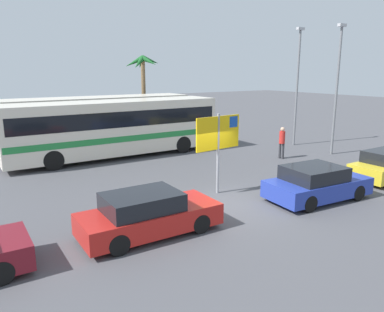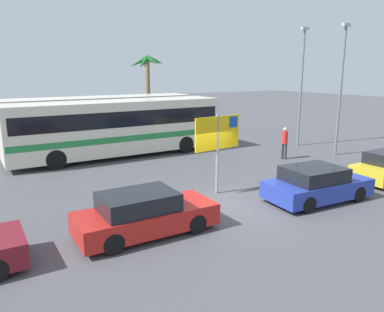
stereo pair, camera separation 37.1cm
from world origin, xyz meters
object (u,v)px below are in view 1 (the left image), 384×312
(ferry_sign, at_px, (219,136))
(car_red, at_px, (148,214))
(bus_rear_coach, at_px, (98,119))
(bus_front_coach, at_px, (115,126))
(car_blue, at_px, (317,183))
(pedestrian_by_bus, at_px, (282,140))

(ferry_sign, bearing_deg, car_red, -159.94)
(ferry_sign, bearing_deg, bus_rear_coach, 87.46)
(bus_rear_coach, bearing_deg, car_red, -103.62)
(bus_front_coach, distance_m, car_blue, 11.72)
(pedestrian_by_bus, bearing_deg, car_red, 1.71)
(car_blue, height_order, pedestrian_by_bus, pedestrian_by_bus)
(bus_front_coach, height_order, car_red, bus_front_coach)
(car_red, relative_size, car_blue, 1.02)
(bus_front_coach, relative_size, pedestrian_by_bus, 6.79)
(car_blue, bearing_deg, car_red, 178.89)
(bus_front_coach, xyz_separation_m, bus_rear_coach, (0.27, 3.62, 0.00))
(pedestrian_by_bus, bearing_deg, ferry_sign, 0.84)
(car_blue, relative_size, pedestrian_by_bus, 2.34)
(ferry_sign, bearing_deg, pedestrian_by_bus, 17.85)
(bus_front_coach, bearing_deg, car_blue, -71.84)
(bus_rear_coach, distance_m, car_blue, 15.12)
(car_red, distance_m, car_blue, 6.80)
(car_blue, distance_m, pedestrian_by_bus, 6.86)
(bus_front_coach, relative_size, ferry_sign, 3.77)
(ferry_sign, relative_size, pedestrian_by_bus, 1.80)
(bus_rear_coach, relative_size, pedestrian_by_bus, 6.79)
(car_blue, xyz_separation_m, pedestrian_by_bus, (3.94, 5.59, 0.42))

